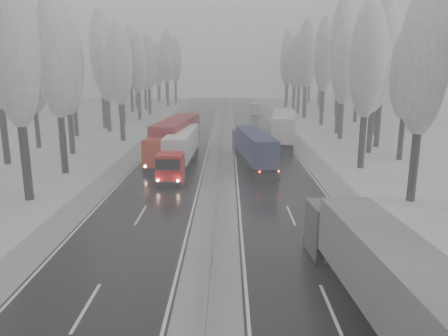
{
  "coord_description": "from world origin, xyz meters",
  "views": [
    {
      "loc": [
        0.85,
        -16.92,
        10.12
      ],
      "look_at": [
        0.53,
        17.22,
        2.2
      ],
      "focal_mm": 35.0,
      "sensor_mm": 36.0,
      "label": 1
    }
  ],
  "objects_px": {
    "truck_blue_box": "(253,146)",
    "truck_cream_box": "(283,126)",
    "box_truck_distant": "(255,109)",
    "truck_grey_tarp": "(385,275)",
    "truck_red_white": "(181,147)",
    "truck_red_red": "(175,136)"
  },
  "relations": [
    {
      "from": "truck_grey_tarp",
      "to": "truck_cream_box",
      "type": "distance_m",
      "value": 42.06
    },
    {
      "from": "truck_blue_box",
      "to": "truck_red_white",
      "type": "relative_size",
      "value": 1.0
    },
    {
      "from": "box_truck_distant",
      "to": "truck_blue_box",
      "type": "bearing_deg",
      "value": -90.73
    },
    {
      "from": "truck_cream_box",
      "to": "truck_red_white",
      "type": "distance_m",
      "value": 18.54
    },
    {
      "from": "truck_cream_box",
      "to": "truck_red_white",
      "type": "relative_size",
      "value": 1.17
    },
    {
      "from": "truck_grey_tarp",
      "to": "truck_red_red",
      "type": "bearing_deg",
      "value": 106.06
    },
    {
      "from": "truck_grey_tarp",
      "to": "truck_red_red",
      "type": "height_order",
      "value": "truck_red_red"
    },
    {
      "from": "truck_blue_box",
      "to": "box_truck_distant",
      "type": "bearing_deg",
      "value": 79.02
    },
    {
      "from": "truck_grey_tarp",
      "to": "truck_blue_box",
      "type": "height_order",
      "value": "truck_grey_tarp"
    },
    {
      "from": "truck_grey_tarp",
      "to": "truck_red_white",
      "type": "bearing_deg",
      "value": 107.07
    },
    {
      "from": "truck_blue_box",
      "to": "truck_cream_box",
      "type": "xyz_separation_m",
      "value": [
        4.72,
        12.9,
        0.36
      ]
    },
    {
      "from": "truck_grey_tarp",
      "to": "truck_blue_box",
      "type": "relative_size",
      "value": 1.05
    },
    {
      "from": "truck_cream_box",
      "to": "truck_red_red",
      "type": "relative_size",
      "value": 0.98
    },
    {
      "from": "truck_blue_box",
      "to": "truck_cream_box",
      "type": "bearing_deg",
      "value": 62.6
    },
    {
      "from": "truck_red_red",
      "to": "box_truck_distant",
      "type": "bearing_deg",
      "value": 82.62
    },
    {
      "from": "box_truck_distant",
      "to": "truck_red_red",
      "type": "bearing_deg",
      "value": -101.1
    },
    {
      "from": "truck_cream_box",
      "to": "truck_blue_box",
      "type": "bearing_deg",
      "value": -102.53
    },
    {
      "from": "truck_red_white",
      "to": "truck_red_red",
      "type": "xyz_separation_m",
      "value": [
        -1.13,
        4.59,
        0.4
      ]
    },
    {
      "from": "truck_cream_box",
      "to": "box_truck_distant",
      "type": "bearing_deg",
      "value": 99.77
    },
    {
      "from": "truck_grey_tarp",
      "to": "truck_red_white",
      "type": "xyz_separation_m",
      "value": [
        -10.94,
        28.04,
        -0.11
      ]
    },
    {
      "from": "truck_grey_tarp",
      "to": "box_truck_distant",
      "type": "distance_m",
      "value": 79.93
    },
    {
      "from": "truck_grey_tarp",
      "to": "box_truck_distant",
      "type": "height_order",
      "value": "truck_grey_tarp"
    }
  ]
}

